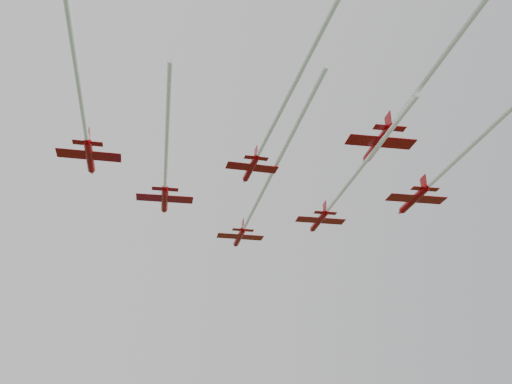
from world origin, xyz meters
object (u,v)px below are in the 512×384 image
object	(u,v)px
jet_lead	(255,207)
jet_row3_mid	(271,129)
jet_row2_right	(336,199)
jet_row4_right	(441,60)
jet_row2_left	(166,177)
jet_row3_left	(80,93)
jet_row3_right	(453,163)

from	to	relation	value
jet_lead	jet_row3_mid	size ratio (longest dim) A/B	1.28
jet_row2_right	jet_row4_right	distance (m)	36.11
jet_row2_left	jet_row3_mid	world-z (taller)	jet_row2_left
jet_lead	jet_row2_right	distance (m)	15.93
jet_row3_left	jet_row3_right	distance (m)	51.05
jet_row3_left	jet_row3_mid	world-z (taller)	jet_row3_mid
jet_row3_right	jet_row2_left	bearing A→B (deg)	158.47
jet_row3_mid	jet_row4_right	distance (m)	23.89
jet_lead	jet_row2_right	bearing A→B (deg)	-43.90
jet_row2_right	jet_row4_right	size ratio (longest dim) A/B	0.67
jet_row2_right	jet_row3_right	xyz separation A→B (m)	(9.08, -17.89, -0.21)
jet_row3_mid	jet_row3_right	world-z (taller)	jet_row3_mid
jet_lead	jet_row2_right	world-z (taller)	jet_lead
jet_row2_left	jet_row3_left	xyz separation A→B (m)	(-14.70, -20.60, -0.67)
jet_row2_right	jet_row3_left	xyz separation A→B (m)	(-41.89, -15.22, 1.09)
jet_row2_right	jet_lead	bearing A→B (deg)	136.98
jet_row4_right	jet_row3_left	bearing A→B (deg)	161.62
jet_row2_left	jet_row3_left	size ratio (longest dim) A/B	0.71
jet_row2_left	jet_row4_right	bearing A→B (deg)	-51.47
jet_row2_left	jet_row3_mid	xyz separation A→B (m)	(9.95, -19.70, 0.05)
jet_row2_right	jet_row4_right	world-z (taller)	jet_row4_right
jet_row2_right	jet_row4_right	xyz separation A→B (m)	(-6.29, -35.54, 1.00)
jet_row2_left	jet_row3_right	xyz separation A→B (m)	(36.27, -23.27, -1.97)
jet_row3_mid	jet_row4_right	bearing A→B (deg)	-55.42
jet_row3_mid	jet_row2_right	bearing A→B (deg)	47.02
jet_row3_left	jet_row3_right	bearing A→B (deg)	6.51
jet_lead	jet_row2_left	world-z (taller)	jet_lead
jet_lead	jet_row3_mid	bearing A→B (deg)	-96.67
jet_lead	jet_row2_right	xyz separation A→B (m)	(9.40, -12.67, -2.23)
jet_lead	jet_row2_left	size ratio (longest dim) A/B	1.43
jet_lead	jet_row2_left	bearing A→B (deg)	-148.20
jet_row3_left	jet_row2_right	bearing A→B (deg)	29.48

